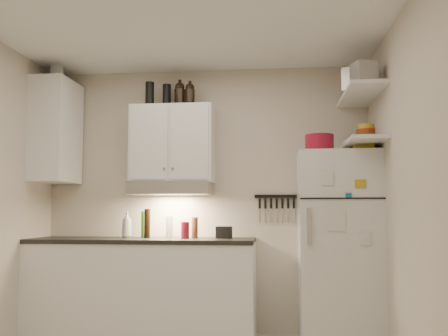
# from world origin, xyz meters

# --- Properties ---
(ceiling) EXTENTS (3.20, 3.00, 0.02)m
(ceiling) POSITION_xyz_m (0.00, 0.00, 2.61)
(ceiling) COLOR white
(ceiling) RESTS_ON ground
(back_wall) EXTENTS (3.20, 0.02, 2.60)m
(back_wall) POSITION_xyz_m (0.00, 1.51, 1.30)
(back_wall) COLOR beige
(back_wall) RESTS_ON ground
(right_wall) EXTENTS (0.02, 3.00, 2.60)m
(right_wall) POSITION_xyz_m (1.61, 0.00, 1.30)
(right_wall) COLOR beige
(right_wall) RESTS_ON ground
(base_cabinet) EXTENTS (2.10, 0.60, 0.88)m
(base_cabinet) POSITION_xyz_m (-0.55, 1.20, 0.44)
(base_cabinet) COLOR white
(base_cabinet) RESTS_ON floor
(countertop) EXTENTS (2.10, 0.62, 0.04)m
(countertop) POSITION_xyz_m (-0.55, 1.20, 0.90)
(countertop) COLOR black
(countertop) RESTS_ON base_cabinet
(upper_cabinet) EXTENTS (0.80, 0.33, 0.75)m
(upper_cabinet) POSITION_xyz_m (-0.30, 1.33, 1.83)
(upper_cabinet) COLOR white
(upper_cabinet) RESTS_ON back_wall
(side_cabinet) EXTENTS (0.33, 0.55, 1.00)m
(side_cabinet) POSITION_xyz_m (-1.44, 1.20, 1.95)
(side_cabinet) COLOR white
(side_cabinet) RESTS_ON left_wall
(range_hood) EXTENTS (0.76, 0.46, 0.12)m
(range_hood) POSITION_xyz_m (-0.30, 1.27, 1.39)
(range_hood) COLOR silver
(range_hood) RESTS_ON back_wall
(fridge) EXTENTS (0.70, 0.68, 1.70)m
(fridge) POSITION_xyz_m (1.25, 1.16, 0.85)
(fridge) COLOR white
(fridge) RESTS_ON floor
(shelf_hi) EXTENTS (0.30, 0.95, 0.03)m
(shelf_hi) POSITION_xyz_m (1.45, 1.02, 2.20)
(shelf_hi) COLOR white
(shelf_hi) RESTS_ON right_wall
(shelf_lo) EXTENTS (0.30, 0.95, 0.03)m
(shelf_lo) POSITION_xyz_m (1.45, 1.02, 1.76)
(shelf_lo) COLOR white
(shelf_lo) RESTS_ON right_wall
(knife_strip) EXTENTS (0.42, 0.02, 0.03)m
(knife_strip) POSITION_xyz_m (0.70, 1.49, 1.32)
(knife_strip) COLOR black
(knife_strip) RESTS_ON back_wall
(dutch_oven) EXTENTS (0.28, 0.28, 0.15)m
(dutch_oven) POSITION_xyz_m (1.08, 1.01, 1.77)
(dutch_oven) COLOR maroon
(dutch_oven) RESTS_ON fridge
(book_stack) EXTENTS (0.22, 0.26, 0.08)m
(book_stack) POSITION_xyz_m (1.47, 1.03, 1.74)
(book_stack) COLOR #BC9817
(book_stack) RESTS_ON fridge
(spice_jar) EXTENTS (0.07, 0.07, 0.11)m
(spice_jar) POSITION_xyz_m (1.34, 1.17, 1.76)
(spice_jar) COLOR silver
(spice_jar) RESTS_ON fridge
(stock_pot) EXTENTS (0.34, 0.34, 0.20)m
(stock_pot) POSITION_xyz_m (1.51, 1.40, 2.31)
(stock_pot) COLOR silver
(stock_pot) RESTS_ON shelf_hi
(tin_a) EXTENTS (0.26, 0.25, 0.20)m
(tin_a) POSITION_xyz_m (1.40, 0.95, 2.31)
(tin_a) COLOR #AAAAAD
(tin_a) RESTS_ON shelf_hi
(tin_b) EXTENTS (0.22, 0.22, 0.17)m
(tin_b) POSITION_xyz_m (1.43, 0.68, 2.30)
(tin_b) COLOR #AAAAAD
(tin_b) RESTS_ON shelf_hi
(bowl_teal) EXTENTS (0.23, 0.23, 0.09)m
(bowl_teal) POSITION_xyz_m (1.49, 1.27, 1.82)
(bowl_teal) COLOR #176A80
(bowl_teal) RESTS_ON shelf_lo
(bowl_orange) EXTENTS (0.19, 0.19, 0.06)m
(bowl_orange) POSITION_xyz_m (1.54, 1.25, 1.90)
(bowl_orange) COLOR #BA3B11
(bowl_orange) RESTS_ON bowl_teal
(bowl_yellow) EXTENTS (0.15, 0.15, 0.05)m
(bowl_yellow) POSITION_xyz_m (1.54, 1.25, 1.95)
(bowl_yellow) COLOR yellow
(bowl_yellow) RESTS_ON bowl_orange
(plates) EXTENTS (0.25, 0.25, 0.06)m
(plates) POSITION_xyz_m (1.48, 1.02, 1.80)
(plates) COLOR #176A80
(plates) RESTS_ON shelf_lo
(growler_a) EXTENTS (0.14, 0.14, 0.25)m
(growler_a) POSITION_xyz_m (-0.24, 1.35, 2.32)
(growler_a) COLOR black
(growler_a) RESTS_ON upper_cabinet
(growler_b) EXTENTS (0.11, 0.11, 0.23)m
(growler_b) POSITION_xyz_m (-0.13, 1.31, 2.31)
(growler_b) COLOR black
(growler_b) RESTS_ON upper_cabinet
(thermos_a) EXTENTS (0.09, 0.09, 0.24)m
(thermos_a) POSITION_xyz_m (-0.38, 1.39, 2.32)
(thermos_a) COLOR black
(thermos_a) RESTS_ON upper_cabinet
(thermos_b) EXTENTS (0.10, 0.10, 0.25)m
(thermos_b) POSITION_xyz_m (-0.53, 1.32, 2.32)
(thermos_b) COLOR black
(thermos_b) RESTS_ON upper_cabinet
(side_jar) EXTENTS (0.16, 0.16, 0.18)m
(side_jar) POSITION_xyz_m (-1.45, 1.20, 2.54)
(side_jar) COLOR silver
(side_jar) RESTS_ON side_cabinet
(soap_bottle) EXTENTS (0.13, 0.13, 0.28)m
(soap_bottle) POSITION_xyz_m (-0.71, 1.22, 1.06)
(soap_bottle) COLOR white
(soap_bottle) RESTS_ON countertop
(pepper_mill) EXTENTS (0.07, 0.07, 0.20)m
(pepper_mill) POSITION_xyz_m (-0.07, 1.29, 1.02)
(pepper_mill) COLOR brown
(pepper_mill) RESTS_ON countertop
(oil_bottle) EXTENTS (0.06, 0.06, 0.25)m
(oil_bottle) POSITION_xyz_m (-0.57, 1.29, 1.05)
(oil_bottle) COLOR #416C1B
(oil_bottle) RESTS_ON countertop
(vinegar_bottle) EXTENTS (0.07, 0.07, 0.28)m
(vinegar_bottle) POSITION_xyz_m (-0.51, 1.21, 1.06)
(vinegar_bottle) COLOR black
(vinegar_bottle) RESTS_ON countertop
(clear_bottle) EXTENTS (0.07, 0.07, 0.20)m
(clear_bottle) POSITION_xyz_m (-0.32, 1.29, 1.02)
(clear_bottle) COLOR silver
(clear_bottle) RESTS_ON countertop
(red_jar) EXTENTS (0.09, 0.09, 0.15)m
(red_jar) POSITION_xyz_m (-0.15, 1.20, 1.00)
(red_jar) COLOR maroon
(red_jar) RESTS_ON countertop
(caddy) EXTENTS (0.15, 0.13, 0.11)m
(caddy) POSITION_xyz_m (0.21, 1.26, 0.98)
(caddy) COLOR black
(caddy) RESTS_ON countertop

